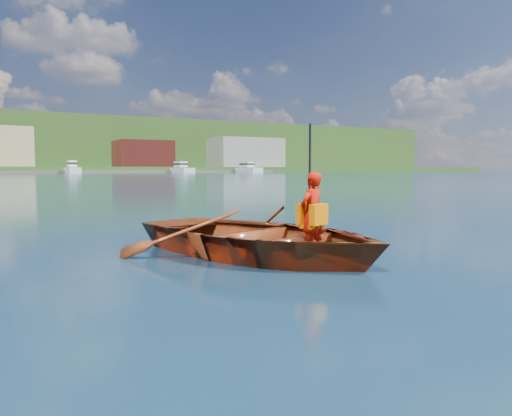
# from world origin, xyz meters

# --- Properties ---
(ground) EXTENTS (600.00, 600.00, 0.00)m
(ground) POSITION_xyz_m (0.00, 0.00, 0.00)
(ground) COLOR #152B48
(ground) RESTS_ON ground
(rowboat) EXTENTS (4.45, 5.20, 0.91)m
(rowboat) POSITION_xyz_m (0.84, 0.49, 0.30)
(rowboat) COLOR brown
(rowboat) RESTS_ON ground
(child_paddler) EXTENTS (0.51, 0.43, 1.91)m
(child_paddler) POSITION_xyz_m (1.29, -0.30, 0.70)
(child_paddler) COLOR #BA1304
(child_paddler) RESTS_ON ground
(dock) EXTENTS (160.02, 11.11, 0.80)m
(dock) POSITION_xyz_m (8.06, 148.00, 0.40)
(dock) COLOR brown
(dock) RESTS_ON ground
(marina_yachts) EXTENTS (144.59, 13.59, 4.31)m
(marina_yachts) POSITION_xyz_m (4.66, 143.35, 1.37)
(marina_yachts) COLOR white
(marina_yachts) RESTS_ON ground
(hillside_trees) EXTENTS (260.67, 78.80, 21.75)m
(hillside_trees) POSITION_xyz_m (7.45, 234.60, 17.14)
(hillside_trees) COLOR #382314
(hillside_trees) RESTS_ON ground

